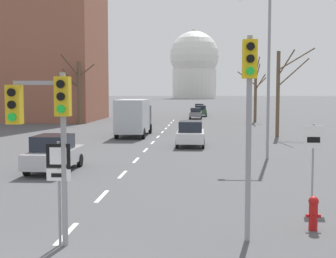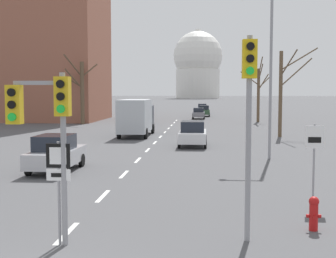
# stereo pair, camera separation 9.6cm
# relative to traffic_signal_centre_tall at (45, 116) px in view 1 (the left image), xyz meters

# --- Properties ---
(lane_stripe_0) EXTENTS (0.16, 2.00, 0.01)m
(lane_stripe_0) POSITION_rel_traffic_signal_centre_tall_xyz_m (0.20, 0.95, -3.21)
(lane_stripe_0) COLOR silver
(lane_stripe_0) RESTS_ON ground_plane
(lane_stripe_1) EXTENTS (0.16, 2.00, 0.01)m
(lane_stripe_1) POSITION_rel_traffic_signal_centre_tall_xyz_m (0.20, 5.45, -3.21)
(lane_stripe_1) COLOR silver
(lane_stripe_1) RESTS_ON ground_plane
(lane_stripe_2) EXTENTS (0.16, 2.00, 0.01)m
(lane_stripe_2) POSITION_rel_traffic_signal_centre_tall_xyz_m (0.20, 9.95, -3.21)
(lane_stripe_2) COLOR silver
(lane_stripe_2) RESTS_ON ground_plane
(lane_stripe_3) EXTENTS (0.16, 2.00, 0.01)m
(lane_stripe_3) POSITION_rel_traffic_signal_centre_tall_xyz_m (0.20, 14.45, -3.21)
(lane_stripe_3) COLOR silver
(lane_stripe_3) RESTS_ON ground_plane
(lane_stripe_4) EXTENTS (0.16, 2.00, 0.01)m
(lane_stripe_4) POSITION_rel_traffic_signal_centre_tall_xyz_m (0.20, 18.95, -3.21)
(lane_stripe_4) COLOR silver
(lane_stripe_4) RESTS_ON ground_plane
(lane_stripe_5) EXTENTS (0.16, 2.00, 0.01)m
(lane_stripe_5) POSITION_rel_traffic_signal_centre_tall_xyz_m (0.20, 23.45, -3.21)
(lane_stripe_5) COLOR silver
(lane_stripe_5) RESTS_ON ground_plane
(lane_stripe_6) EXTENTS (0.16, 2.00, 0.01)m
(lane_stripe_6) POSITION_rel_traffic_signal_centre_tall_xyz_m (0.20, 27.95, -3.21)
(lane_stripe_6) COLOR silver
(lane_stripe_6) RESTS_ON ground_plane
(lane_stripe_7) EXTENTS (0.16, 2.00, 0.01)m
(lane_stripe_7) POSITION_rel_traffic_signal_centre_tall_xyz_m (0.20, 32.45, -3.21)
(lane_stripe_7) COLOR silver
(lane_stripe_7) RESTS_ON ground_plane
(lane_stripe_8) EXTENTS (0.16, 2.00, 0.01)m
(lane_stripe_8) POSITION_rel_traffic_signal_centre_tall_xyz_m (0.20, 36.95, -3.21)
(lane_stripe_8) COLOR silver
(lane_stripe_8) RESTS_ON ground_plane
(lane_stripe_9) EXTENTS (0.16, 2.00, 0.01)m
(lane_stripe_9) POSITION_rel_traffic_signal_centre_tall_xyz_m (0.20, 41.45, -3.21)
(lane_stripe_9) COLOR silver
(lane_stripe_9) RESTS_ON ground_plane
(lane_stripe_10) EXTENTS (0.16, 2.00, 0.01)m
(lane_stripe_10) POSITION_rel_traffic_signal_centre_tall_xyz_m (0.20, 45.95, -3.21)
(lane_stripe_10) COLOR silver
(lane_stripe_10) RESTS_ON ground_plane
(lane_stripe_11) EXTENTS (0.16, 2.00, 0.01)m
(lane_stripe_11) POSITION_rel_traffic_signal_centre_tall_xyz_m (0.20, 50.45, -3.21)
(lane_stripe_11) COLOR silver
(lane_stripe_11) RESTS_ON ground_plane
(traffic_signal_centre_tall) EXTENTS (1.57, 0.34, 4.28)m
(traffic_signal_centre_tall) POSITION_rel_traffic_signal_centre_tall_xyz_m (0.00, 0.00, 0.00)
(traffic_signal_centre_tall) COLOR gray
(traffic_signal_centre_tall) RESTS_ON ground_plane
(traffic_signal_near_right) EXTENTS (0.36, 0.34, 5.20)m
(traffic_signal_near_right) POSITION_rel_traffic_signal_centre_tall_xyz_m (4.99, 0.68, 0.41)
(traffic_signal_near_right) COLOR gray
(traffic_signal_near_right) RESTS_ON ground_plane
(route_sign_post) EXTENTS (0.60, 0.08, 2.59)m
(route_sign_post) POSITION_rel_traffic_signal_centre_tall_xyz_m (0.30, -0.00, -1.44)
(route_sign_post) COLOR gray
(route_sign_post) RESTS_ON ground_plane
(speed_limit_sign) EXTENTS (0.60, 0.08, 2.75)m
(speed_limit_sign) POSITION_rel_traffic_signal_centre_tall_xyz_m (7.51, 4.52, -1.35)
(speed_limit_sign) COLOR gray
(speed_limit_sign) RESTS_ON ground_plane
(fire_hydrant) EXTENTS (0.40, 0.34, 0.95)m
(fire_hydrant) POSITION_rel_traffic_signal_centre_tall_xyz_m (6.89, 1.72, -2.70)
(fire_hydrant) COLOR #B21414
(fire_hydrant) RESTS_ON ground_plane
(street_lamp_right) EXTENTS (1.90, 0.36, 9.24)m
(street_lamp_right) POSITION_rel_traffic_signal_centre_tall_xyz_m (7.28, 15.57, 2.35)
(street_lamp_right) COLOR gray
(street_lamp_right) RESTS_ON ground_plane
(sedan_near_left) EXTENTS (1.93, 3.93, 1.71)m
(sedan_near_left) POSITION_rel_traffic_signal_centre_tall_xyz_m (-3.59, 43.17, -2.36)
(sedan_near_left) COLOR black
(sedan_near_left) RESTS_ON ground_plane
(sedan_near_right) EXTENTS (1.93, 4.39, 1.77)m
(sedan_near_right) POSITION_rel_traffic_signal_centre_tall_xyz_m (3.09, 21.30, -2.33)
(sedan_near_right) COLOR silver
(sedan_near_right) RESTS_ON ground_plane
(sedan_mid_centre) EXTENTS (1.77, 4.44, 1.69)m
(sedan_mid_centre) POSITION_rel_traffic_signal_centre_tall_xyz_m (3.84, 60.83, -2.36)
(sedan_mid_centre) COLOR #2D4C33
(sedan_mid_centre) RESTS_ON ground_plane
(sedan_far_left) EXTENTS (1.73, 3.92, 1.55)m
(sedan_far_left) POSITION_rel_traffic_signal_centre_tall_xyz_m (3.09, 54.07, -2.41)
(sedan_far_left) COLOR slate
(sedan_far_left) RESTS_ON ground_plane
(sedan_far_right) EXTENTS (1.92, 4.39, 1.76)m
(sedan_far_right) POSITION_rel_traffic_signal_centre_tall_xyz_m (-3.20, 10.59, -2.34)
(sedan_far_right) COLOR #B7B7BC
(sedan_far_right) RESTS_ON ground_plane
(sedan_distant_centre) EXTENTS (1.71, 4.01, 1.71)m
(sedan_distant_centre) POSITION_rel_traffic_signal_centre_tall_xyz_m (3.53, 69.49, -2.37)
(sedan_distant_centre) COLOR navy
(sedan_distant_centre) RESTS_ON ground_plane
(delivery_truck) EXTENTS (2.44, 7.20, 3.14)m
(delivery_truck) POSITION_rel_traffic_signal_centre_tall_xyz_m (-1.90, 28.28, -1.51)
(delivery_truck) COLOR #333842
(delivery_truck) RESTS_ON ground_plane
(bare_tree_left_near) EXTENTS (4.22, 4.22, 7.96)m
(bare_tree_left_near) POSITION_rel_traffic_signal_centre_tall_xyz_m (-10.38, 42.31, 0.86)
(bare_tree_left_near) COLOR brown
(bare_tree_left_near) RESTS_ON ground_plane
(bare_tree_right_near) EXTENTS (3.69, 3.27, 8.01)m
(bare_tree_right_near) POSITION_rel_traffic_signal_centre_tall_xyz_m (10.60, 47.88, 0.59)
(bare_tree_right_near) COLOR brown
(bare_tree_right_near) RESTS_ON ground_plane
(bare_tree_right_far) EXTENTS (3.17, 2.78, 7.46)m
(bare_tree_right_far) POSITION_rel_traffic_signal_centre_tall_xyz_m (10.39, 28.55, 0.73)
(bare_tree_right_far) COLOR brown
(bare_tree_right_far) RESTS_ON ground_plane
(capitol_dome) EXTENTS (26.45, 26.45, 37.36)m
(capitol_dome) POSITION_rel_traffic_signal_centre_tall_xyz_m (0.20, 245.17, 14.99)
(capitol_dome) COLOR silver
(capitol_dome) RESTS_ON ground_plane
(apartment_block_left) EXTENTS (18.00, 14.00, 26.01)m
(apartment_block_left) POSITION_rel_traffic_signal_centre_tall_xyz_m (-18.83, 50.41, 9.79)
(apartment_block_left) COLOR #935642
(apartment_block_left) RESTS_ON ground_plane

